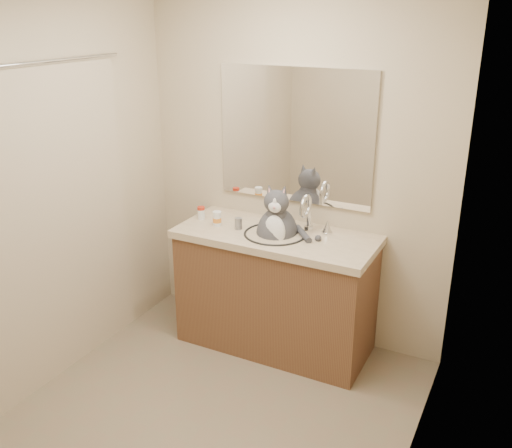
# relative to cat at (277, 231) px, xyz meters

# --- Properties ---
(room) EXTENTS (2.22, 2.52, 2.42)m
(room) POSITION_rel_cat_xyz_m (-0.00, -0.97, 0.33)
(room) COLOR #807158
(room) RESTS_ON ground
(vanity) EXTENTS (1.34, 0.59, 1.12)m
(vanity) POSITION_rel_cat_xyz_m (-0.00, -0.01, -0.42)
(vanity) COLOR brown
(vanity) RESTS_ON ground
(mirror) EXTENTS (1.10, 0.02, 0.90)m
(mirror) POSITION_rel_cat_xyz_m (-0.00, 0.26, 0.58)
(mirror) COLOR white
(mirror) RESTS_ON room
(shower_curtain) EXTENTS (0.02, 1.30, 1.93)m
(shower_curtain) POSITION_rel_cat_xyz_m (-1.05, -0.87, 0.16)
(shower_curtain) COLOR beige
(shower_curtain) RESTS_ON ground
(cat) EXTENTS (0.45, 0.36, 0.55)m
(cat) POSITION_rel_cat_xyz_m (0.00, 0.00, 0.00)
(cat) COLOR #47474C
(cat) RESTS_ON vanity
(pill_bottle_redcap) EXTENTS (0.05, 0.05, 0.09)m
(pill_bottle_redcap) POSITION_rel_cat_xyz_m (-0.59, -0.00, 0.03)
(pill_bottle_redcap) COLOR white
(pill_bottle_redcap) RESTS_ON vanity
(pill_bottle_orange) EXTENTS (0.08, 0.08, 0.10)m
(pill_bottle_orange) POSITION_rel_cat_xyz_m (-0.42, -0.06, 0.03)
(pill_bottle_orange) COLOR white
(pill_bottle_orange) RESTS_ON vanity
(grey_canister) EXTENTS (0.06, 0.06, 0.08)m
(grey_canister) POSITION_rel_cat_xyz_m (-0.26, -0.05, 0.02)
(grey_canister) COLOR gray
(grey_canister) RESTS_ON vanity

